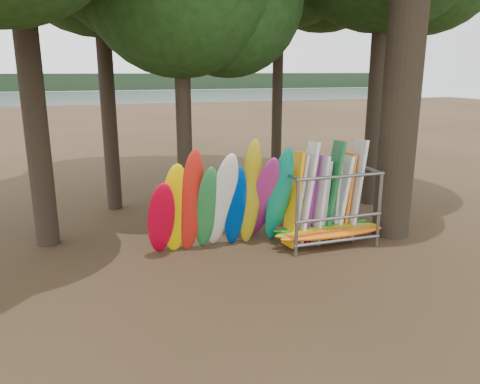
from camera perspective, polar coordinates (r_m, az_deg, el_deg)
name	(u,v)px	position (r m, az deg, el deg)	size (l,w,h in m)	color
ground	(255,258)	(12.34, 1.84, -8.02)	(120.00, 120.00, 0.00)	#47331E
lake	(112,104)	(70.94, -15.38, 10.28)	(160.00, 160.00, 0.00)	gray
far_shore	(98,82)	(120.77, -16.91, 12.71)	(160.00, 4.00, 4.00)	black
kayak_row	(223,203)	(12.35, -2.05, -1.40)	(3.90, 2.03, 3.22)	red
storage_rack	(325,208)	(13.33, 10.33, -1.93)	(3.22, 1.55, 2.91)	slate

